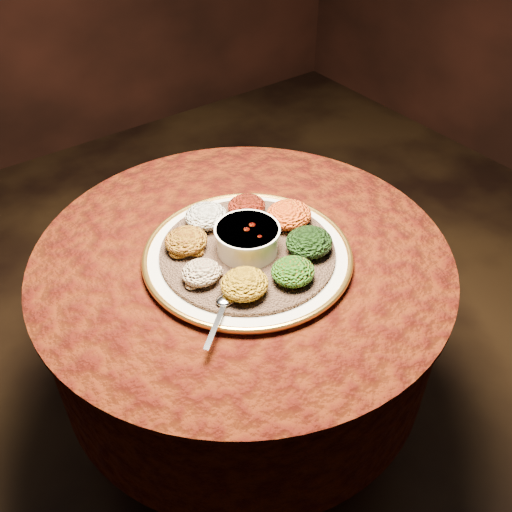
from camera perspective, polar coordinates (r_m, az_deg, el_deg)
table at (r=1.42m, az=-1.31°, el=-5.22°), size 0.96×0.96×0.73m
platter at (r=1.27m, az=-0.85°, el=0.07°), size 0.51×0.51×0.02m
injera at (r=1.27m, az=-0.85°, el=0.44°), size 0.49×0.49×0.01m
stew_bowl at (r=1.24m, az=-0.87°, el=1.84°), size 0.14×0.14×0.06m
spoon at (r=1.13m, az=-3.12°, el=-4.70°), size 0.13×0.11×0.01m
portion_ayib at (r=1.33m, az=-5.01°, el=4.01°), size 0.10×0.09×0.05m
portion_kitfo at (r=1.36m, az=-0.95°, el=4.99°), size 0.09×0.09×0.04m
portion_tikil at (r=1.32m, az=3.29°, el=4.15°), size 0.11×0.10×0.05m
portion_gomen at (r=1.25m, az=5.33°, el=1.40°), size 0.11×0.10×0.05m
portion_mixveg at (r=1.18m, az=3.71°, el=-1.55°), size 0.09×0.09×0.04m
portion_kik at (r=1.15m, az=-1.16°, el=-2.81°), size 0.10×0.09×0.05m
portion_timatim at (r=1.18m, az=-5.49°, el=-1.65°), size 0.08×0.08×0.04m
portion_shiro at (r=1.26m, az=-7.00°, el=1.55°), size 0.10×0.09×0.05m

